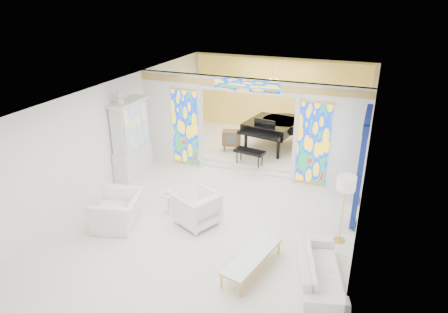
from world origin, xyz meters
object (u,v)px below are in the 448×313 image
at_px(coffee_table, 252,256).
at_px(tv_console, 231,138).
at_px(grand_piano, 277,126).
at_px(armchair_left, 118,211).
at_px(armchair_right, 197,208).
at_px(china_cabinet, 131,140).
at_px(sofa, 320,270).

relative_size(coffee_table, tv_console, 2.46).
xyz_separation_m(grand_piano, tv_console, (-1.37, -0.83, -0.35)).
height_order(armchair_left, armchair_right, armchair_right).
xyz_separation_m(china_cabinet, tv_console, (2.30, 2.54, -0.52)).
xyz_separation_m(armchair_right, sofa, (3.15, -1.08, -0.12)).
xyz_separation_m(armchair_right, tv_console, (-0.72, 4.39, 0.22)).
height_order(china_cabinet, armchair_right, china_cabinet).
bearing_deg(china_cabinet, tv_console, 47.91).
distance_m(sofa, tv_console, 6.71).
distance_m(china_cabinet, sofa, 6.88).
distance_m(coffee_table, grand_piano, 6.56).
height_order(coffee_table, tv_console, tv_console).
distance_m(grand_piano, tv_console, 1.64).
bearing_deg(sofa, china_cabinet, 48.99).
bearing_deg(china_cabinet, armchair_left, -64.45).
bearing_deg(armchair_left, armchair_right, 96.68).
bearing_deg(sofa, armchair_left, 70.50).
xyz_separation_m(armchair_left, grand_piano, (2.43, 5.97, 0.60)).
bearing_deg(armchair_right, sofa, 96.08).
bearing_deg(armchair_left, china_cabinet, -170.64).
bearing_deg(coffee_table, armchair_left, 172.65).
xyz_separation_m(sofa, tv_console, (-3.87, 5.47, 0.34)).
bearing_deg(china_cabinet, sofa, -25.38).
distance_m(armchair_left, sofa, 4.94).
height_order(armchair_left, tv_console, tv_console).
height_order(armchair_left, grand_piano, grand_piano).
relative_size(coffee_table, grand_piano, 0.57).
distance_m(armchair_right, coffee_table, 2.17).
relative_size(sofa, tv_console, 2.90).
distance_m(china_cabinet, tv_console, 3.47).
xyz_separation_m(armchair_right, coffee_table, (1.80, -1.21, -0.08)).
distance_m(armchair_left, coffee_table, 3.61).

